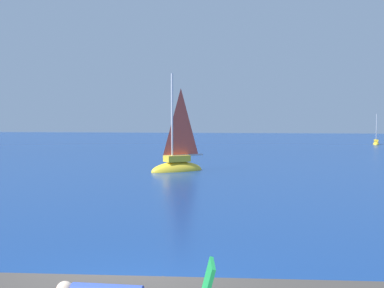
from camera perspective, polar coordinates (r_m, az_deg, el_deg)
sailboat_near at (r=28.57m, az=-1.66°, el=-2.40°), size 3.18×2.67×5.96m
sailboat_far at (r=57.45m, az=19.84°, el=0.14°), size 1.07×1.98×3.58m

